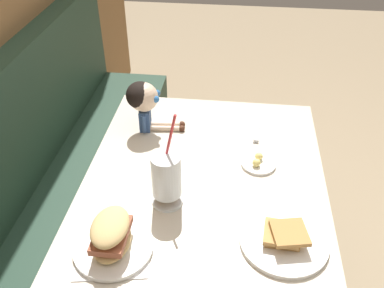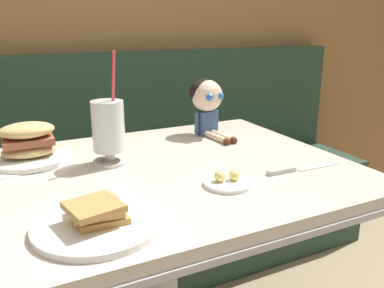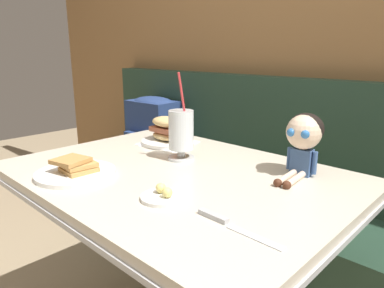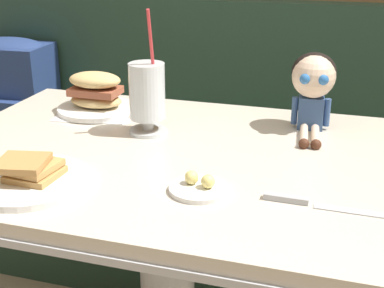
% 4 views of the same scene
% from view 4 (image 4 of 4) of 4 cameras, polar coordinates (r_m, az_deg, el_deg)
% --- Properties ---
extents(booth_bench, '(2.60, 0.48, 1.00)m').
position_cam_4_polar(booth_bench, '(1.98, 3.40, -5.22)').
color(booth_bench, '#233D2D').
rests_on(booth_bench, ground).
extents(diner_table, '(1.11, 0.81, 0.74)m').
position_cam_4_polar(diner_table, '(1.35, -2.74, -8.50)').
color(diner_table, beige).
rests_on(diner_table, ground).
extents(toast_plate, '(0.25, 0.25, 0.06)m').
position_cam_4_polar(toast_plate, '(1.14, -16.84, -3.39)').
color(toast_plate, white).
rests_on(toast_plate, diner_table).
extents(milkshake_glass, '(0.10, 0.10, 0.31)m').
position_cam_4_polar(milkshake_glass, '(1.34, -4.77, 5.25)').
color(milkshake_glass, silver).
rests_on(milkshake_glass, diner_table).
extents(sandwich_plate, '(0.23, 0.23, 0.12)m').
position_cam_4_polar(sandwich_plate, '(1.54, -10.16, 5.00)').
color(sandwich_plate, white).
rests_on(sandwich_plate, diner_table).
extents(butter_saucer, '(0.12, 0.12, 0.04)m').
position_cam_4_polar(butter_saucer, '(1.06, 0.80, -4.51)').
color(butter_saucer, white).
rests_on(butter_saucer, diner_table).
extents(butter_knife, '(0.24, 0.02, 0.01)m').
position_cam_4_polar(butter_knife, '(1.04, 11.81, -5.98)').
color(butter_knife, silver).
rests_on(butter_knife, diner_table).
extents(seated_doll, '(0.12, 0.22, 0.20)m').
position_cam_4_polar(seated_doll, '(1.40, 12.76, 6.59)').
color(seated_doll, '#385689').
rests_on(seated_doll, diner_table).
extents(backpack, '(0.31, 0.26, 0.41)m').
position_cam_4_polar(backpack, '(2.17, -18.59, 5.50)').
color(backpack, navy).
rests_on(backpack, booth_bench).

